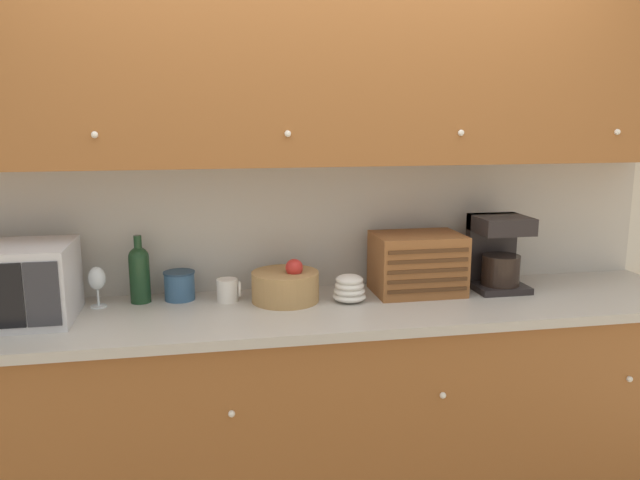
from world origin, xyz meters
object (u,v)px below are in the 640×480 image
object	(u,v)px
mug	(228,290)
microwave	(0,284)
bowl_stack_on_counter	(349,289)
storage_canister	(180,286)
wine_bottle	(139,272)
wine_glass	(97,280)
bread_box	(417,263)
fruit_basket	(286,286)
coffee_maker	(497,252)

from	to	relation	value
mug	microwave	bearing A→B (deg)	-172.77
bowl_stack_on_counter	storage_canister	bearing A→B (deg)	167.12
wine_bottle	storage_canister	distance (m)	0.18
bowl_stack_on_counter	wine_glass	bearing A→B (deg)	173.66
wine_bottle	bread_box	size ratio (longest dim) A/B	0.75
storage_canister	fruit_basket	bearing A→B (deg)	-13.34
storage_canister	mug	world-z (taller)	storage_canister
wine_glass	bowl_stack_on_counter	world-z (taller)	wine_glass
wine_bottle	storage_canister	bearing A→B (deg)	2.30
wine_glass	fruit_basket	distance (m)	0.79
microwave	mug	size ratio (longest dim) A/B	5.21
bowl_stack_on_counter	bread_box	size ratio (longest dim) A/B	0.37
wine_glass	wine_bottle	bearing A→B (deg)	13.80
mug	bread_box	bearing A→B (deg)	-1.50
microwave	bowl_stack_on_counter	bearing A→B (deg)	0.42
storage_canister	coffee_maker	bearing A→B (deg)	-3.72
mug	coffee_maker	xyz separation A→B (m)	(1.23, -0.03, 0.12)
wine_glass	bread_box	world-z (taller)	bread_box
fruit_basket	microwave	bearing A→B (deg)	-176.52
bread_box	coffee_maker	bearing A→B (deg)	-1.07
wine_glass	mug	size ratio (longest dim) A/B	1.68
wine_glass	bread_box	size ratio (longest dim) A/B	0.44
storage_canister	bowl_stack_on_counter	world-z (taller)	storage_canister
wine_bottle	coffee_maker	bearing A→B (deg)	-3.11
wine_bottle	microwave	bearing A→B (deg)	-161.47
storage_canister	fruit_basket	xyz separation A→B (m)	(0.45, -0.11, 0.00)
microwave	coffee_maker	size ratio (longest dim) A/B	1.57
bowl_stack_on_counter	bread_box	bearing A→B (deg)	13.30
microwave	wine_glass	world-z (taller)	microwave
bowl_stack_on_counter	microwave	bearing A→B (deg)	-179.58
wine_bottle	fruit_basket	xyz separation A→B (m)	(0.62, -0.10, -0.07)
wine_bottle	fruit_basket	bearing A→B (deg)	-9.27
fruit_basket	bread_box	world-z (taller)	bread_box
fruit_basket	bowl_stack_on_counter	distance (m)	0.28
bread_box	coffee_maker	size ratio (longest dim) A/B	1.14
fruit_basket	wine_bottle	bearing A→B (deg)	170.73
mug	bread_box	xyz separation A→B (m)	(0.85, -0.02, 0.09)
microwave	fruit_basket	size ratio (longest dim) A/B	1.85
wine_glass	mug	distance (m)	0.54
microwave	wine_glass	size ratio (longest dim) A/B	3.10
wine_bottle	bread_box	bearing A→B (deg)	-3.75
microwave	bread_box	distance (m)	1.73
microwave	wine_glass	distance (m)	0.36
fruit_basket	storage_canister	bearing A→B (deg)	166.66
mug	fruit_basket	bearing A→B (deg)	-9.95
wine_bottle	storage_canister	world-z (taller)	wine_bottle
bowl_stack_on_counter	coffee_maker	world-z (taller)	coffee_maker
wine_glass	bread_box	bearing A→B (deg)	-1.59
fruit_basket	coffee_maker	distance (m)	0.99
bread_box	fruit_basket	bearing A→B (deg)	-178.03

